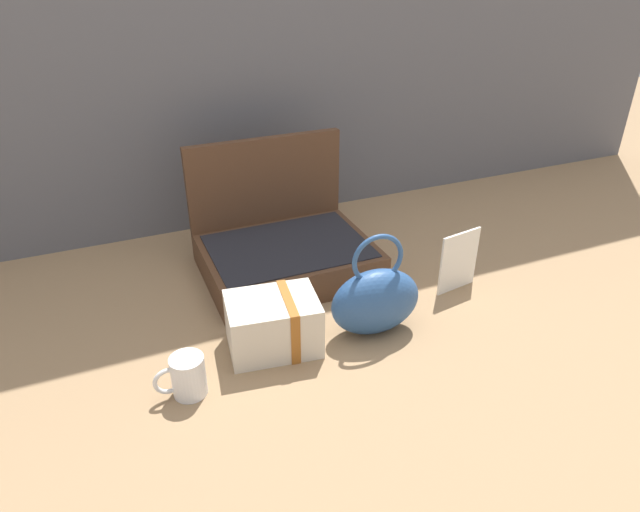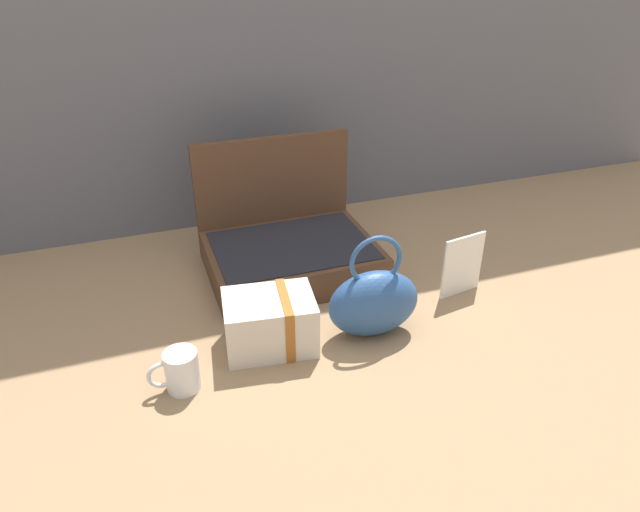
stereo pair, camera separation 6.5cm
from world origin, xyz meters
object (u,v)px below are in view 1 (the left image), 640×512
(teal_pouch_handbag, at_px, (375,300))
(coffee_mug, at_px, (187,376))
(open_suitcase, at_px, (284,246))
(info_card_left, at_px, (459,261))
(cream_toiletry_bag, at_px, (275,324))

(teal_pouch_handbag, relative_size, coffee_mug, 2.43)
(open_suitcase, relative_size, info_card_left, 2.71)
(open_suitcase, bearing_deg, coffee_mug, -131.29)
(cream_toiletry_bag, relative_size, info_card_left, 1.32)
(teal_pouch_handbag, bearing_deg, coffee_mug, -174.72)
(teal_pouch_handbag, relative_size, cream_toiletry_bag, 1.18)
(cream_toiletry_bag, bearing_deg, open_suitcase, 66.94)
(coffee_mug, xyz_separation_m, info_card_left, (0.72, 0.12, 0.04))
(cream_toiletry_bag, xyz_separation_m, coffee_mug, (-0.21, -0.08, -0.02))
(cream_toiletry_bag, height_order, info_card_left, info_card_left)
(teal_pouch_handbag, distance_m, info_card_left, 0.29)
(info_card_left, bearing_deg, cream_toiletry_bag, 175.84)
(open_suitcase, xyz_separation_m, info_card_left, (0.37, -0.27, 0.01))
(cream_toiletry_bag, bearing_deg, coffee_mug, -160.10)
(coffee_mug, relative_size, info_card_left, 0.64)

